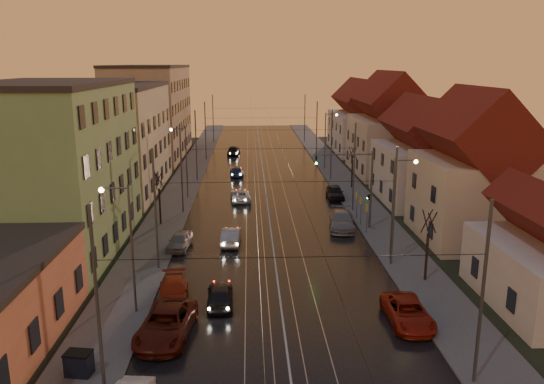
{
  "coord_description": "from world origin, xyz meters",
  "views": [
    {
      "loc": [
        -1.86,
        -27.7,
        14.75
      ],
      "look_at": [
        0.2,
        20.16,
        3.04
      ],
      "focal_mm": 35.0,
      "sensor_mm": 36.0,
      "label": 1
    }
  ],
  "objects": [
    {
      "name": "catenary_pole_r_0",
      "position": [
        8.6,
        -6.0,
        4.5
      ],
      "size": [
        0.16,
        0.16,
        9.0
      ],
      "primitive_type": "cylinder",
      "color": "#595B60",
      "rests_on": "ground"
    },
    {
      "name": "bare_tree_2",
      "position": [
        10.4,
        34.0,
        2.49
      ],
      "size": [
        1.09,
        1.09,
        5.11
      ],
      "color": "black",
      "rests_on": "ground"
    },
    {
      "name": "street_lamp_0",
      "position": [
        -9.1,
        2.0,
        4.89
      ],
      "size": [
        1.75,
        0.32,
        8.0
      ],
      "color": "#595B60",
      "rests_on": "ground"
    },
    {
      "name": "traffic_light_mast",
      "position": [
        7.99,
        18.0,
        4.6
      ],
      "size": [
        5.3,
        0.32,
        7.2
      ],
      "color": "#595B60",
      "rests_on": "ground"
    },
    {
      "name": "parked_left_2",
      "position": [
        -6.77,
        3.69,
        0.66
      ],
      "size": [
        2.33,
        4.72,
        1.32
      ],
      "primitive_type": "imported",
      "rotation": [
        0.0,
        0.0,
        0.11
      ],
      "color": "#AC2C11",
      "rests_on": "ground"
    },
    {
      "name": "catenary_pole_l_5",
      "position": [
        -8.6,
        72.0,
        4.5
      ],
      "size": [
        0.16,
        0.16,
        9.0
      ],
      "primitive_type": "cylinder",
      "color": "#595B60",
      "rests_on": "ground"
    },
    {
      "name": "catenary_pole_r_3",
      "position": [
        8.6,
        39.0,
        4.5
      ],
      "size": [
        0.16,
        0.16,
        9.0
      ],
      "primitive_type": "cylinder",
      "color": "#595B60",
      "rests_on": "ground"
    },
    {
      "name": "parked_right_1",
      "position": [
        6.49,
        18.2,
        0.78
      ],
      "size": [
        2.86,
        5.6,
        1.56
      ],
      "primitive_type": "imported",
      "rotation": [
        0.0,
        0.0,
        -0.13
      ],
      "color": "gray",
      "rests_on": "ground"
    },
    {
      "name": "tram_rail_1",
      "position": [
        -0.77,
        40.0,
        0.06
      ],
      "size": [
        0.06,
        120.0,
        0.03
      ],
      "primitive_type": "cube",
      "color": "gray",
      "rests_on": "road"
    },
    {
      "name": "tram_rail_0",
      "position": [
        -2.2,
        40.0,
        0.06
      ],
      "size": [
        0.06,
        120.0,
        0.03
      ],
      "primitive_type": "cube",
      "color": "gray",
      "rests_on": "road"
    },
    {
      "name": "apartment_left_3",
      "position": [
        -17.5,
        58.0,
        7.0
      ],
      "size": [
        10.0,
        24.0,
        14.0
      ],
      "primitive_type": "cube",
      "color": "#998063",
      "rests_on": "ground"
    },
    {
      "name": "street_lamp_3",
      "position": [
        9.1,
        46.0,
        4.89
      ],
      "size": [
        1.75,
        0.32,
        8.0
      ],
      "color": "#595B60",
      "rests_on": "ground"
    },
    {
      "name": "catenary_pole_l_3",
      "position": [
        -8.6,
        39.0,
        4.5
      ],
      "size": [
        0.16,
        0.16,
        9.0
      ],
      "primitive_type": "cylinder",
      "color": "#595B60",
      "rests_on": "ground"
    },
    {
      "name": "driving_car_4",
      "position": [
        -4.44,
        58.35,
        0.79
      ],
      "size": [
        2.25,
        4.78,
        1.58
      ],
      "primitive_type": "imported",
      "rotation": [
        0.0,
        0.0,
        3.06
      ],
      "color": "black",
      "rests_on": "ground"
    },
    {
      "name": "sidewalk_right",
      "position": [
        10.0,
        40.0,
        0.07
      ],
      "size": [
        4.0,
        120.0,
        0.15
      ],
      "primitive_type": "cube",
      "color": "#4C4C4C",
      "rests_on": "ground"
    },
    {
      "name": "driving_car_2",
      "position": [
        -2.9,
        28.56,
        0.61
      ],
      "size": [
        2.42,
        4.58,
        1.23
      ],
      "primitive_type": "imported",
      "rotation": [
        0.0,
        0.0,
        3.23
      ],
      "color": "silver",
      "rests_on": "ground"
    },
    {
      "name": "street_lamp_1",
      "position": [
        9.1,
        10.0,
        4.89
      ],
      "size": [
        1.75,
        0.32,
        8.0
      ],
      "color": "#595B60",
      "rests_on": "ground"
    },
    {
      "name": "tram_rail_2",
      "position": [
        0.77,
        40.0,
        0.06
      ],
      "size": [
        0.06,
        120.0,
        0.03
      ],
      "primitive_type": "cube",
      "color": "gray",
      "rests_on": "road"
    },
    {
      "name": "house_right_4",
      "position": [
        17.0,
        61.0,
        5.05
      ],
      "size": [
        9.18,
        16.32,
        10.0
      ],
      "color": "beige",
      "rests_on": "ground"
    },
    {
      "name": "catenary_pole_l_4",
      "position": [
        -8.6,
        54.0,
        4.5
      ],
      "size": [
        0.16,
        0.16,
        9.0
      ],
      "primitive_type": "cylinder",
      "color": "#595B60",
      "rests_on": "ground"
    },
    {
      "name": "house_right_3",
      "position": [
        17.0,
        43.0,
        5.8
      ],
      "size": [
        9.18,
        14.28,
        11.5
      ],
      "color": "beige",
      "rests_on": "ground"
    },
    {
      "name": "apartment_left_2",
      "position": [
        -17.5,
        34.0,
        6.0
      ],
      "size": [
        10.0,
        20.0,
        12.0
      ],
      "primitive_type": "cube",
      "color": "beige",
      "rests_on": "ground"
    },
    {
      "name": "parked_left_1",
      "position": [
        -6.53,
        -0.93,
        0.79
      ],
      "size": [
        3.19,
        5.94,
        1.58
      ],
      "primitive_type": "imported",
      "rotation": [
        0.0,
        0.0,
        -0.1
      ],
      "color": "#53180E",
      "rests_on": "ground"
    },
    {
      "name": "driving_car_1",
      "position": [
        -3.46,
        14.43,
        0.7
      ],
      "size": [
        1.67,
        4.29,
        1.39
      ],
      "primitive_type": "imported",
      "rotation": [
        0.0,
        0.0,
        3.1
      ],
      "color": "#AEAEB3",
      "rests_on": "ground"
    },
    {
      "name": "bare_tree_0",
      "position": [
        -10.2,
        20.0,
        2.49
      ],
      "size": [
        1.09,
        1.09,
        5.11
      ],
      "color": "black",
      "rests_on": "ground"
    },
    {
      "name": "catenary_pole_r_4",
      "position": [
        8.6,
        54.0,
        4.5
      ],
      "size": [
        0.16,
        0.16,
        9.0
      ],
      "primitive_type": "cylinder",
      "color": "#595B60",
      "rests_on": "ground"
    },
    {
      "name": "driving_car_0",
      "position": [
        -3.78,
        2.96,
        0.68
      ],
      "size": [
        1.74,
        4.04,
        1.36
      ],
      "primitive_type": "imported",
      "rotation": [
        0.0,
        0.0,
        3.18
      ],
      "color": "black",
      "rests_on": "ground"
    },
    {
      "name": "bare_tree_1",
      "position": [
        10.2,
        6.0,
        2.49
      ],
      "size": [
        1.09,
        1.09,
        5.11
      ],
      "color": "black",
      "rests_on": "ground"
    },
    {
      "name": "dumpster",
      "position": [
        -10.13,
        -4.63,
        0.7
      ],
      "size": [
        1.31,
        0.99,
        1.1
      ],
      "primitive_type": "cube",
      "rotation": [
        0.0,
        0.0,
        -0.16
      ],
      "color": "black",
      "rests_on": "sidewalk_left"
    },
    {
      "name": "house_right_2",
      "position": [
        17.0,
        28.0,
        4.64
      ],
      "size": [
        9.18,
        12.24,
        9.2
      ],
      "color": "beige",
      "rests_on": "ground"
    },
    {
      "name": "apartment_left_1",
      "position": [
        -17.5,
        14.0,
        6.5
      ],
      "size": [
        10.0,
        18.0,
        13.0
      ],
      "primitive_type": "cube",
      "color": "#759A62",
      "rests_on": "ground"
    },
    {
      "name": "catenary_pole_l_1",
      "position": [
        -8.6,
        9.0,
        4.5
      ],
      "size": [
        0.16,
        0.16,
        9.0
      ],
      "primitive_type": "cylinder",
      "color": "#595B60",
      "rests_on": "ground"
    },
    {
      "name": "catenary_pole_l_2",
      "position": [
        -8.6,
        24.0,
        4.5
      ],
      "size": [
        0.16,
        0.16,
        9.0
      ],
      "primitive_type": "cylinder",
      "color": "#595B60",
      "rests_on": "ground"
    },
    {
      "name": "house_right_1",
      "position": [
        17.0,
        15.0,
        5.45
      ],
      "size": [
        8.67,
        10.2,
        10.8
      ],
      "color": "beige",
      "rests_on": "ground"
    },
    {
      "name": "catenary_pole_r_2",
      "position": [
        8.6,
        24.0,
        4.5
      ],
      "size": [
        0.16,
        0.16,
        9.0
      ],
      "primitive_type": "cylinder",
      "color": "#595B60",
      "rests_on": "ground"
    },
    {
      "name": "road",
      "position": [
        0.0,
        40.0,
        0.02
      ],
      "size": [
        16.0,
        120.0,
        0.04
      ],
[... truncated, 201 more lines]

